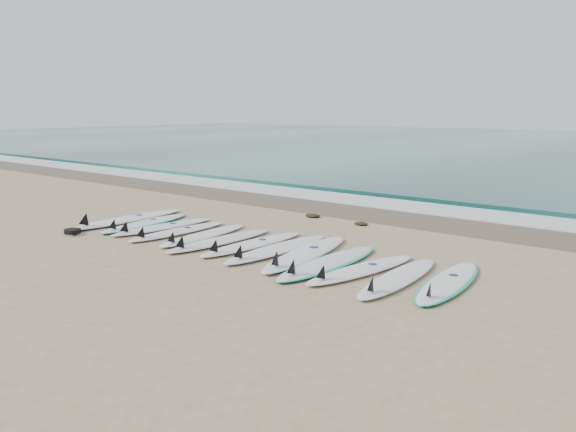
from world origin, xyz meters
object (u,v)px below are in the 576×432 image
Objects in this scene: surfboard_0 at (125,219)px; surfboard_12 at (448,282)px; surfboard_6 at (250,244)px; leash_coil at (73,231)px.

surfboard_0 is 7.21m from surfboard_12.
leash_coil is (-3.43, -1.38, -0.00)m from surfboard_6.
surfboard_12 is 5.15× the size of leash_coil.
surfboard_12 is at bearing -0.66° from surfboard_0.
surfboard_12 is 7.19m from leash_coil.
surfboard_0 is at bearing 174.67° from surfboard_12.
surfboard_0 reaches higher than surfboard_12.
leash_coil is at bearing -174.60° from surfboard_12.
leash_coil is (0.17, -1.34, -0.01)m from surfboard_0.
surfboard_0 is 1.23× the size of surfboard_12.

